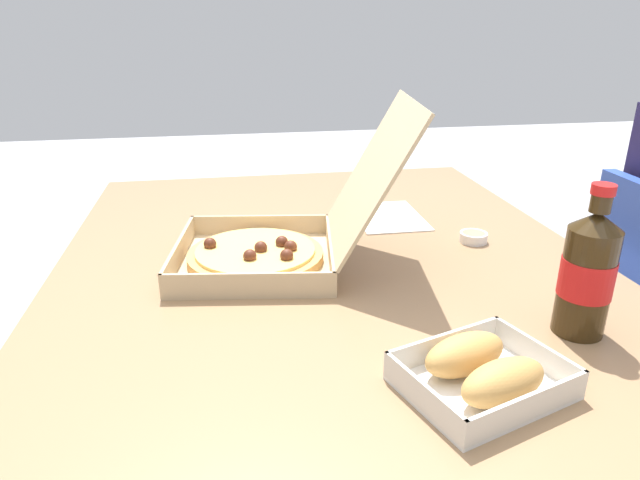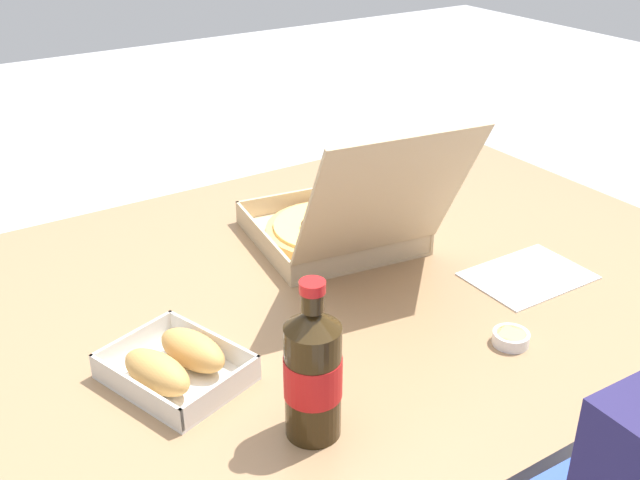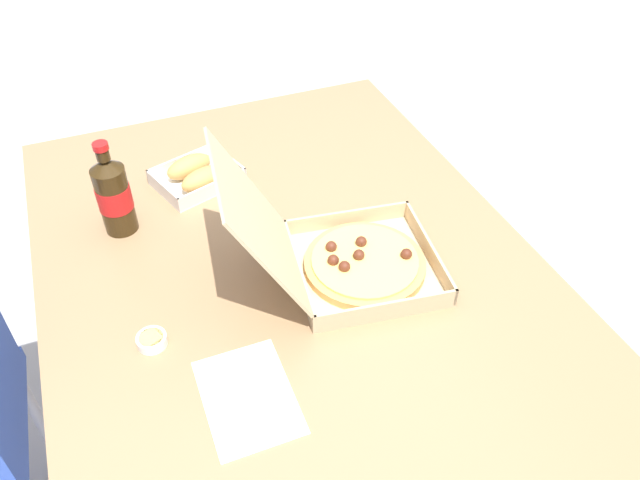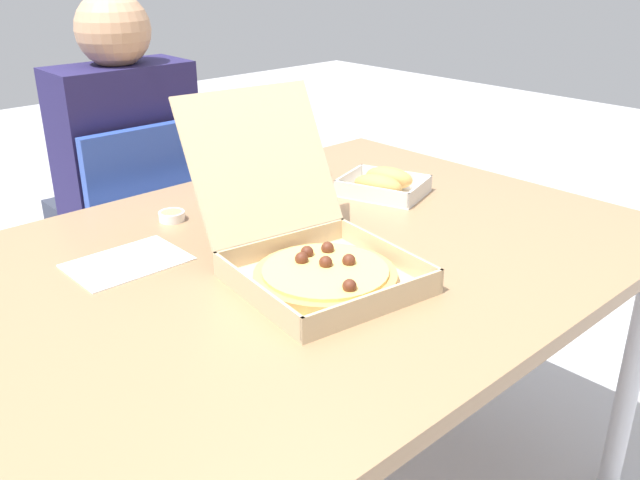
% 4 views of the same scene
% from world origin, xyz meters
% --- Properties ---
extents(dining_table, '(1.40, 1.02, 0.70)m').
position_xyz_m(dining_table, '(0.00, 0.00, 0.64)').
color(dining_table, '#997551').
rests_on(dining_table, ground_plane).
extents(pizza_box_open, '(0.35, 0.46, 0.30)m').
position_xyz_m(pizza_box_open, '(-0.06, -0.10, 0.75)').
color(pizza_box_open, tan).
rests_on(pizza_box_open, dining_table).
extents(bread_side_box, '(0.20, 0.23, 0.06)m').
position_xyz_m(bread_side_box, '(0.36, 0.11, 0.73)').
color(bread_side_box, white).
rests_on(bread_side_box, dining_table).
extents(cola_bottle, '(0.07, 0.07, 0.22)m').
position_xyz_m(cola_bottle, '(0.26, 0.31, 0.80)').
color(cola_bottle, '#33230F').
rests_on(cola_bottle, dining_table).
extents(paper_menu, '(0.21, 0.15, 0.00)m').
position_xyz_m(paper_menu, '(-0.28, 0.18, 0.70)').
color(paper_menu, white).
rests_on(paper_menu, dining_table).
extents(dipping_sauce_cup, '(0.06, 0.06, 0.02)m').
position_xyz_m(dipping_sauce_cup, '(-0.10, 0.31, 0.71)').
color(dipping_sauce_cup, white).
rests_on(dipping_sauce_cup, dining_table).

